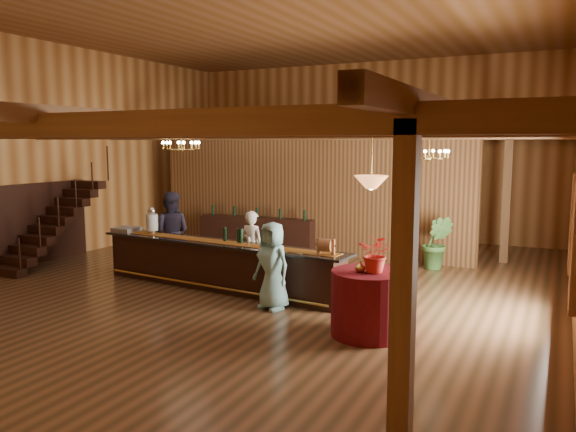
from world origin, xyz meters
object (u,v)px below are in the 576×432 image
at_px(bartender, 252,247).
at_px(staff_second, 171,232).
at_px(beverage_dispenser, 152,221).
at_px(pendant_lamp, 371,182).
at_px(tasting_bar, 218,265).
at_px(raffle_drum, 326,245).
at_px(floor_plant, 437,243).
at_px(round_table, 369,303).
at_px(chandelier_right, 429,154).
at_px(guest, 272,266).
at_px(chandelier_left, 181,145).
at_px(backbar_shelf, 257,234).

xyz_separation_m(bartender, staff_second, (-2.17, 0.01, 0.16)).
bearing_deg(beverage_dispenser, pendant_lamp, -15.74).
relative_size(bartender, staff_second, 0.83).
relative_size(beverage_dispenser, bartender, 0.39).
relative_size(tasting_bar, raffle_drum, 17.37).
bearing_deg(staff_second, floor_plant, -174.11).
distance_m(tasting_bar, beverage_dispenser, 2.04).
relative_size(raffle_drum, round_table, 0.29).
bearing_deg(bartender, chandelier_right, -147.99).
height_order(round_table, chandelier_right, chandelier_right).
xyz_separation_m(guest, floor_plant, (2.02, 4.53, -0.15)).
distance_m(chandelier_left, guest, 3.72).
xyz_separation_m(raffle_drum, chandelier_right, (1.26, 2.50, 1.61)).
xyz_separation_m(backbar_shelf, chandelier_left, (0.14, -3.55, 2.47)).
relative_size(pendant_lamp, guest, 0.57).
xyz_separation_m(raffle_drum, backbar_shelf, (-3.79, 4.21, -0.69)).
bearing_deg(round_table, beverage_dispenser, 164.26).
bearing_deg(beverage_dispenser, guest, -15.54).
height_order(pendant_lamp, floor_plant, pendant_lamp).
height_order(tasting_bar, guest, guest).
distance_m(tasting_bar, guest, 1.85).
bearing_deg(bartender, guest, 138.58).
bearing_deg(round_table, staff_second, 158.99).
relative_size(chandelier_left, pendant_lamp, 0.89).
distance_m(raffle_drum, staff_second, 4.41).
height_order(round_table, chandelier_left, chandelier_left).
bearing_deg(chandelier_right, staff_second, -165.11).
bearing_deg(pendant_lamp, raffle_drum, 137.53).
bearing_deg(floor_plant, beverage_dispenser, -147.42).
xyz_separation_m(pendant_lamp, staff_second, (-5.45, 2.09, -1.46)).
xyz_separation_m(beverage_dispenser, chandelier_left, (0.72, 0.17, 1.67)).
bearing_deg(guest, pendant_lamp, 0.11).
distance_m(tasting_bar, floor_plant, 5.26).
bearing_deg(raffle_drum, chandelier_left, 169.68).
bearing_deg(chandelier_right, chandelier_left, -159.55).
bearing_deg(beverage_dispenser, chandelier_left, 13.62).
xyz_separation_m(backbar_shelf, floor_plant, (4.97, -0.17, 0.18)).
bearing_deg(backbar_shelf, staff_second, -103.02).
bearing_deg(pendant_lamp, backbar_shelf, 133.21).
relative_size(beverage_dispenser, round_table, 0.51).
xyz_separation_m(beverage_dispenser, floor_plant, (5.55, 3.55, -0.62)).
relative_size(chandelier_left, chandelier_right, 1.00).
bearing_deg(tasting_bar, pendant_lamp, -14.91).
bearing_deg(chandelier_left, tasting_bar, -18.69).
bearing_deg(staff_second, beverage_dispenser, 57.65).
bearing_deg(round_table, pendant_lamp, 180.00).
height_order(guest, floor_plant, guest).
height_order(beverage_dispenser, round_table, beverage_dispenser).
bearing_deg(beverage_dispenser, staff_second, 80.66).
height_order(raffle_drum, guest, guest).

